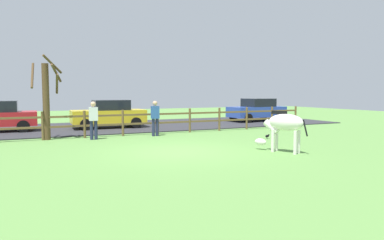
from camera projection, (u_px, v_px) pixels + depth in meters
ground_plane at (177, 151)px, 11.91m from camera, size 60.00×60.00×0.00m
parking_asphalt at (117, 127)px, 20.32m from camera, size 28.00×7.40×0.05m
paddock_fence at (123, 121)px, 16.10m from camera, size 20.75×0.11×1.22m
bare_tree at (46, 98)px, 14.69m from camera, size 1.27×1.26×3.58m
zebra at (284, 125)px, 11.66m from camera, size 1.06×1.80×1.41m
crow_on_grass at (267, 136)px, 15.13m from camera, size 0.21×0.10×0.20m
parked_car_yellow at (109, 114)px, 19.38m from camera, size 4.01×1.91×1.56m
parked_car_blue at (257, 110)px, 23.89m from camera, size 4.10×2.08×1.56m
visitor_left_of_tree at (93, 119)px, 14.83m from camera, size 0.37×0.24×1.64m
visitor_right_of_tree at (155, 117)px, 16.05m from camera, size 0.37×0.23×1.64m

